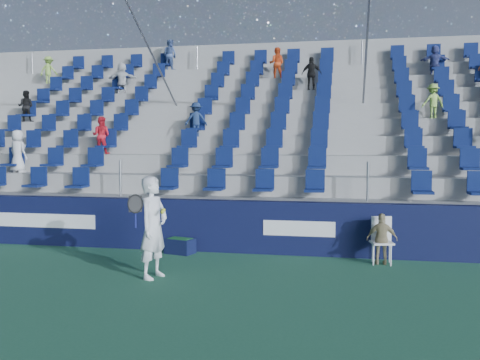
{
  "coord_description": "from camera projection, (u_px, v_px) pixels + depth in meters",
  "views": [
    {
      "loc": [
        2.52,
        -8.82,
        2.53
      ],
      "look_at": [
        0.2,
        2.8,
        1.7
      ],
      "focal_mm": 40.0,
      "sensor_mm": 36.0,
      "label": 1
    }
  ],
  "objects": [
    {
      "name": "ground",
      "position": [
        197.0,
        288.0,
        9.3
      ],
      "size": [
        70.0,
        70.0,
        0.0
      ],
      "primitive_type": "plane",
      "color": "#2C6848",
      "rests_on": "ground"
    },
    {
      "name": "sponsor_wall",
      "position": [
        235.0,
        226.0,
        12.33
      ],
      "size": [
        24.0,
        0.32,
        1.2
      ],
      "color": "#0E1236",
      "rests_on": "ground"
    },
    {
      "name": "grandstand",
      "position": [
        267.0,
        155.0,
        17.21
      ],
      "size": [
        24.0,
        8.17,
        6.63
      ],
      "color": "#979792",
      "rests_on": "ground"
    },
    {
      "name": "tennis_player",
      "position": [
        153.0,
        227.0,
        9.95
      ],
      "size": [
        0.71,
        0.79,
        1.91
      ],
      "color": "silver",
      "rests_on": "ground"
    },
    {
      "name": "line_judge_chair",
      "position": [
        382.0,
        237.0,
        11.21
      ],
      "size": [
        0.51,
        0.52,
        0.98
      ],
      "color": "white",
      "rests_on": "ground"
    },
    {
      "name": "line_judge",
      "position": [
        382.0,
        239.0,
        11.07
      ],
      "size": [
        0.63,
        0.27,
        1.07
      ],
      "primitive_type": "imported",
      "rotation": [
        0.0,
        0.0,
        3.13
      ],
      "color": "tan",
      "rests_on": "ground"
    },
    {
      "name": "ball_bin",
      "position": [
        180.0,
        245.0,
        12.21
      ],
      "size": [
        0.71,
        0.56,
        0.35
      ],
      "color": "#0E1334",
      "rests_on": "ground"
    }
  ]
}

